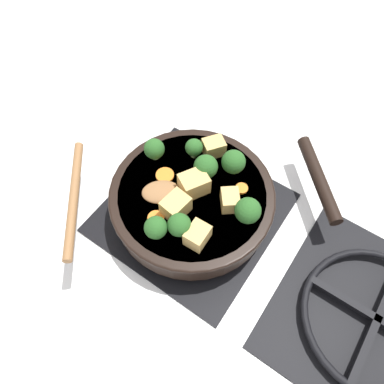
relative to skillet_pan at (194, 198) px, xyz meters
name	(u,v)px	position (x,y,z in m)	size (l,w,h in m)	color
ground_plane	(192,213)	(0.00, 0.00, -0.05)	(2.40, 2.40, 0.00)	white
front_burner_grate	(192,210)	(0.00, 0.00, -0.04)	(0.31, 0.31, 0.03)	black
rear_burner_grate	(375,320)	(0.00, 0.36, -0.04)	(0.31, 0.31, 0.03)	black
skillet_pan	(194,198)	(0.00, 0.00, 0.00)	(0.39, 0.39, 0.05)	black
wooden_spoon	(112,195)	(0.09, -0.11, 0.03)	(0.23, 0.24, 0.02)	olive
tofu_cube_center_large	(214,147)	(-0.09, -0.02, 0.04)	(0.04, 0.03, 0.03)	tan
tofu_cube_near_handle	(195,184)	(0.00, 0.00, 0.04)	(0.05, 0.04, 0.04)	tan
tofu_cube_east_chunk	(175,206)	(0.05, 0.00, 0.04)	(0.04, 0.04, 0.04)	tan
tofu_cube_west_chunk	(230,200)	(-0.01, 0.07, 0.04)	(0.04, 0.03, 0.03)	tan
tofu_cube_back_piece	(197,235)	(0.07, 0.06, 0.04)	(0.04, 0.03, 0.03)	tan
broccoli_floret_near_spoon	(154,226)	(0.10, -0.01, 0.05)	(0.04, 0.04, 0.05)	#709956
broccoli_floret_center_top	(248,211)	(-0.01, 0.10, 0.05)	(0.04, 0.04, 0.05)	#709956
broccoli_floret_east_rim	(194,148)	(-0.07, -0.05, 0.04)	(0.03, 0.03, 0.04)	#709956
broccoli_floret_west_rim	(154,149)	(-0.02, -0.10, 0.05)	(0.04, 0.04, 0.05)	#709956
broccoli_floret_north_edge	(207,167)	(-0.04, 0.00, 0.05)	(0.04, 0.04, 0.05)	#709956
broccoli_floret_south_cluster	(179,225)	(0.08, 0.03, 0.05)	(0.04, 0.04, 0.05)	#709956
broccoli_floret_mid_floret	(233,162)	(-0.08, 0.03, 0.05)	(0.04, 0.04, 0.05)	#709956
carrot_slice_orange_thin	(166,174)	(0.00, -0.06, 0.02)	(0.03, 0.03, 0.01)	orange
carrot_slice_near_center	(156,218)	(0.08, -0.02, 0.02)	(0.03, 0.03, 0.01)	orange
carrot_slice_edge_slice	(242,188)	(-0.05, 0.07, 0.02)	(0.02, 0.02, 0.01)	orange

